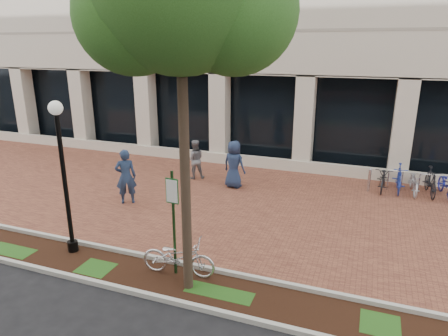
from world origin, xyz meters
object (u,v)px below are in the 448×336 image
(parking_sign, at_px, (173,211))
(bollard, at_px, (369,180))
(pedestrian_mid, at_px, (195,159))
(bike_rack_cluster, at_px, (415,181))
(lamppost, at_px, (63,170))
(pedestrian_right, at_px, (234,164))
(pedestrian_left, at_px, (126,177))
(locked_bicycle, at_px, (179,257))

(parking_sign, bearing_deg, bollard, 65.80)
(pedestrian_mid, relative_size, bike_rack_cluster, 0.55)
(lamppost, bearing_deg, bollard, 45.99)
(bollard, bearing_deg, pedestrian_right, -164.86)
(parking_sign, height_order, pedestrian_right, parking_sign)
(pedestrian_mid, distance_m, pedestrian_right, 1.96)
(pedestrian_right, relative_size, bike_rack_cluster, 0.63)
(lamppost, distance_m, pedestrian_right, 7.02)
(lamppost, relative_size, pedestrian_left, 2.08)
(bike_rack_cluster, bearing_deg, pedestrian_left, -156.78)
(parking_sign, relative_size, pedestrian_right, 1.42)
(pedestrian_right, relative_size, bollard, 2.01)
(pedestrian_mid, distance_m, bollard, 7.02)
(lamppost, height_order, bike_rack_cluster, lamppost)
(lamppost, distance_m, pedestrian_mid, 7.06)
(bollard, height_order, bike_rack_cluster, bike_rack_cluster)
(parking_sign, xyz_separation_m, bollard, (4.35, 7.82, -1.21))
(locked_bicycle, bearing_deg, pedestrian_left, 40.39)
(pedestrian_mid, xyz_separation_m, pedestrian_right, (1.90, -0.45, 0.11))
(pedestrian_mid, height_order, pedestrian_right, pedestrian_right)
(parking_sign, xyz_separation_m, locked_bicycle, (0.10, -0.00, -1.20))
(locked_bicycle, distance_m, pedestrian_right, 6.52)
(pedestrian_left, xyz_separation_m, pedestrian_mid, (1.14, 3.36, -0.16))
(locked_bicycle, bearing_deg, pedestrian_mid, 14.52)
(locked_bicycle, xyz_separation_m, pedestrian_left, (-3.84, 3.55, 0.51))
(parking_sign, height_order, pedestrian_left, parking_sign)
(locked_bicycle, relative_size, pedestrian_mid, 1.11)
(locked_bicycle, distance_m, pedestrian_left, 5.25)
(lamppost, relative_size, pedestrian_right, 2.18)
(parking_sign, bearing_deg, lamppost, -175.71)
(locked_bicycle, height_order, bollard, locked_bicycle)
(locked_bicycle, relative_size, pedestrian_right, 0.98)
(locked_bicycle, relative_size, pedestrian_left, 0.93)
(pedestrian_right, bearing_deg, lamppost, 82.37)
(bollard, bearing_deg, locked_bicycle, -118.53)
(lamppost, xyz_separation_m, bollard, (7.52, 7.79, -1.86))
(locked_bicycle, bearing_deg, bollard, -35.35)
(pedestrian_mid, bearing_deg, bike_rack_cluster, 158.85)
(parking_sign, height_order, bike_rack_cluster, parking_sign)
(pedestrian_left, distance_m, pedestrian_right, 4.20)
(lamppost, height_order, pedestrian_mid, lamppost)
(lamppost, distance_m, bike_rack_cluster, 12.41)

